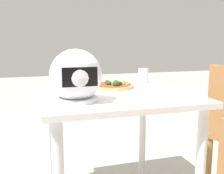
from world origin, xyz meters
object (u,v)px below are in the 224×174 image
Objects in this scene: motorcycle_helmet at (76,77)px; drinking_glass at (143,76)px; pizza at (112,86)px; dining_table at (113,110)px.

drinking_glass is at bearing -140.21° from motorcycle_helmet.
motorcycle_helmet is at bearing 45.22° from pizza.
dining_table is 0.15m from pizza.
drinking_glass is at bearing -139.83° from dining_table.
drinking_glass is (-0.30, -0.25, 0.16)m from dining_table.
motorcycle_helmet is (0.25, 0.25, 0.09)m from pizza.
motorcycle_helmet is at bearing 39.79° from drinking_glass.
pizza is (-0.01, -0.05, 0.14)m from dining_table.
dining_table is 8.45× the size of drinking_glass.
dining_table is at bearing 40.17° from drinking_glass.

